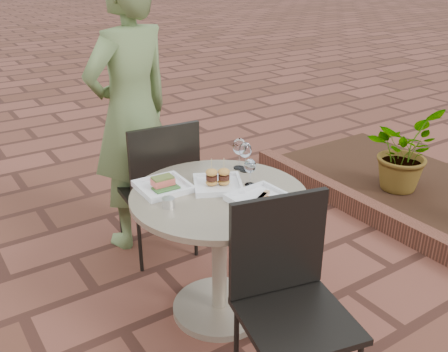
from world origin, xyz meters
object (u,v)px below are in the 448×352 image
chair_near (287,287)px  cafe_table (219,236)px  diner (132,114)px  plate_tuna (261,199)px  plate_sliders (218,182)px  plate_salmon (163,186)px  chair_far (160,180)px

chair_near → cafe_table: bearing=98.7°
diner → plate_tuna: size_ratio=6.38×
chair_near → plate_sliders: (0.09, 0.67, 0.21)m
plate_salmon → plate_tuna: bearing=-50.6°
chair_near → diner: 1.62m
plate_sliders → chair_far: bearing=93.7°
plate_salmon → chair_near: bearing=-78.8°
chair_near → plate_salmon: bearing=114.6°
chair_far → chair_near: size_ratio=1.00×
chair_far → diner: size_ratio=0.52×
chair_far → diner: diner is taller
plate_salmon → plate_sliders: 0.28m
plate_salmon → plate_sliders: size_ratio=0.78×
plate_salmon → plate_tuna: (0.33, -0.40, -0.00)m
cafe_table → plate_sliders: 0.29m
diner → plate_tuna: 1.19m
cafe_table → diner: diner is taller
plate_salmon → plate_tuna: 0.51m
cafe_table → chair_near: size_ratio=0.97×
chair_near → plate_salmon: chair_near is taller
cafe_table → chair_near: (-0.05, -0.60, 0.07)m
plate_salmon → chair_far: bearing=66.0°
cafe_table → diner: bearing=91.3°
plate_tuna → diner: bearing=96.8°
chair_near → diner: (0.03, 1.58, 0.35)m
diner → plate_tuna: bearing=80.7°
chair_far → plate_sliders: chair_far is taller
chair_near → plate_tuna: (0.17, 0.41, 0.20)m
chair_near → diner: size_ratio=0.52×
diner → plate_sliders: bearing=77.7°
chair_far → plate_salmon: bearing=71.4°
plate_sliders → cafe_table: bearing=-118.8°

